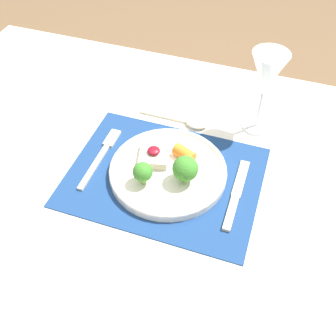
{
  "coord_description": "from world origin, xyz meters",
  "views": [
    {
      "loc": [
        0.19,
        -0.53,
        1.39
      ],
      "look_at": [
        0.01,
        0.01,
        0.76
      ],
      "focal_mm": 42.0,
      "sensor_mm": 36.0,
      "label": 1
    }
  ],
  "objects_px": {
    "dinner_plate": "(168,170)",
    "wine_glass_near": "(267,76)",
    "spoon": "(191,121)",
    "knife": "(235,198)",
    "fork": "(102,154)"
  },
  "relations": [
    {
      "from": "dinner_plate",
      "to": "wine_glass_near",
      "type": "xyz_separation_m",
      "value": [
        0.15,
        0.22,
        0.13
      ]
    },
    {
      "from": "dinner_plate",
      "to": "spoon",
      "type": "distance_m",
      "value": 0.18
    },
    {
      "from": "dinner_plate",
      "to": "knife",
      "type": "distance_m",
      "value": 0.15
    },
    {
      "from": "spoon",
      "to": "wine_glass_near",
      "type": "height_order",
      "value": "wine_glass_near"
    },
    {
      "from": "knife",
      "to": "dinner_plate",
      "type": "bearing_deg",
      "value": 172.1
    },
    {
      "from": "fork",
      "to": "wine_glass_near",
      "type": "relative_size",
      "value": 0.94
    },
    {
      "from": "fork",
      "to": "wine_glass_near",
      "type": "distance_m",
      "value": 0.4
    },
    {
      "from": "fork",
      "to": "dinner_plate",
      "type": "bearing_deg",
      "value": -3.85
    },
    {
      "from": "fork",
      "to": "spoon",
      "type": "height_order",
      "value": "spoon"
    },
    {
      "from": "dinner_plate",
      "to": "spoon",
      "type": "relative_size",
      "value": 1.44
    },
    {
      "from": "knife",
      "to": "wine_glass_near",
      "type": "height_order",
      "value": "wine_glass_near"
    },
    {
      "from": "spoon",
      "to": "wine_glass_near",
      "type": "xyz_separation_m",
      "value": [
        0.15,
        0.04,
        0.14
      ]
    },
    {
      "from": "spoon",
      "to": "fork",
      "type": "bearing_deg",
      "value": -133.51
    },
    {
      "from": "knife",
      "to": "spoon",
      "type": "height_order",
      "value": "spoon"
    },
    {
      "from": "knife",
      "to": "spoon",
      "type": "xyz_separation_m",
      "value": [
        -0.15,
        0.2,
        0.0
      ]
    }
  ]
}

